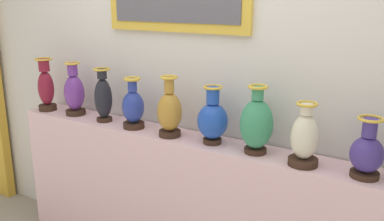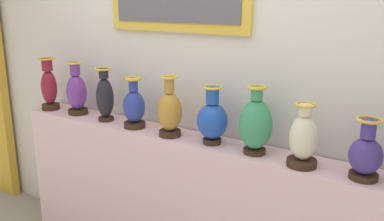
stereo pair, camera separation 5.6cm
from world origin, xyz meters
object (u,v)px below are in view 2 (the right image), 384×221
vase_burgundy (49,87)px  vase_violet (77,92)px  vase_cobalt (134,107)px  vase_indigo (366,154)px  vase_ivory (303,139)px  vase_jade (256,124)px  vase_sapphire (212,120)px  vase_onyx (105,97)px  vase_ochre (170,111)px

vase_burgundy → vase_violet: 0.29m
vase_cobalt → vase_indigo: (1.50, -0.01, -0.02)m
vase_burgundy → vase_ivory: (2.07, -0.01, -0.04)m
vase_burgundy → vase_ivory: size_ratio=1.20×
vase_jade → vase_violet: bearing=179.7°
vase_jade → vase_sapphire: bearing=178.6°
vase_onyx → vase_sapphire: size_ratio=1.08×
vase_jade → vase_ivory: (0.29, -0.03, -0.03)m
vase_sapphire → vase_indigo: bearing=-1.6°
vase_violet → vase_sapphire: vase_violet is taller
vase_cobalt → vase_indigo: vase_cobalt is taller
vase_burgundy → vase_cobalt: bearing=0.8°
vase_cobalt → vase_jade: vase_jade is taller
vase_onyx → vase_jade: 1.18m
vase_violet → vase_onyx: size_ratio=1.04×
vase_cobalt → vase_jade: (0.90, 0.01, 0.03)m
vase_indigo → vase_onyx: bearing=179.5°
vase_cobalt → vase_onyx: bearing=178.3°
vase_indigo → vase_violet: bearing=179.3°
vase_ochre → vase_indigo: 1.19m
vase_onyx → vase_ochre: size_ratio=0.98×
vase_jade → vase_indigo: size_ratio=1.28×
vase_onyx → vase_cobalt: vase_onyx is taller
vase_violet → vase_sapphire: 1.20m
vase_burgundy → vase_ochre: 1.19m
vase_ochre → vase_sapphire: vase_ochre is taller
vase_onyx → vase_cobalt: bearing=-1.7°
vase_sapphire → vase_cobalt: bearing=-178.3°
vase_burgundy → vase_onyx: bearing=2.0°
vase_ochre → vase_indigo: bearing=0.1°
vase_violet → vase_onyx: vase_violet is taller
vase_onyx → vase_indigo: bearing=-0.5°
vase_ochre → vase_jade: (0.59, 0.02, 0.01)m
vase_sapphire → vase_jade: vase_jade is taller
vase_burgundy → vase_jade: (1.78, 0.02, -0.01)m
vase_violet → vase_cobalt: bearing=-1.7°
vase_violet → vase_ochre: vase_violet is taller
vase_sapphire → vase_onyx: bearing=-179.3°
vase_burgundy → vase_sapphire: size_ratio=1.15×
vase_burgundy → vase_jade: size_ratio=1.04×
vase_burgundy → vase_cobalt: size_ratio=1.17×
vase_cobalt → vase_indigo: size_ratio=1.13×
vase_burgundy → vase_jade: vase_burgundy is taller
vase_violet → vase_ivory: bearing=-1.2°
vase_violet → vase_cobalt: 0.59m
vase_jade → vase_indigo: (0.60, -0.02, -0.05)m
vase_onyx → vase_jade: vase_jade is taller
vase_ivory → vase_ochre: bearing=179.4°
vase_indigo → vase_cobalt: bearing=179.8°
vase_burgundy → vase_onyx: (0.59, 0.02, -0.01)m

